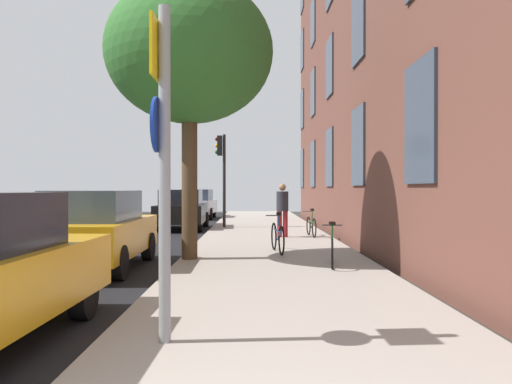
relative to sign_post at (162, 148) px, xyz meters
name	(u,v)px	position (x,y,z in m)	size (l,w,h in m)	color
ground_plane	(158,240)	(-2.09, 11.43, -2.08)	(41.80, 41.80, 0.00)	#332D28
road_asphalt	(93,240)	(-4.19, 11.43, -2.07)	(7.00, 38.00, 0.01)	black
sidewalk	(267,239)	(1.41, 11.43, -2.02)	(4.20, 38.00, 0.12)	#9E9389
sign_post	(162,148)	(0.00, 0.00, 0.00)	(0.16, 0.60, 3.39)	gray
traffic_light	(222,164)	(-0.29, 15.61, 0.60)	(0.43, 0.24, 3.73)	black
tree_near	(189,53)	(-0.46, 6.18, 2.57)	(3.69, 3.69, 6.13)	#4C3823
bicycle_0	(332,249)	(2.53, 5.14, -1.61)	(0.42, 1.55, 0.89)	black
bicycle_1	(278,237)	(1.54, 7.27, -1.57)	(0.42, 1.78, 0.98)	black
bicycle_2	(311,225)	(2.85, 11.56, -1.61)	(0.42, 1.58, 0.91)	black
pedestrian_0	(282,207)	(1.90, 11.30, -0.98)	(0.53, 0.53, 1.71)	maroon
car_1	(97,229)	(-2.27, 5.39, -1.24)	(1.78, 4.15, 1.62)	orange
car_2	(182,209)	(-1.92, 15.82, -1.24)	(1.96, 4.28, 1.62)	black
car_3	(198,204)	(-2.06, 23.30, -1.24)	(1.91, 4.01, 1.62)	silver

